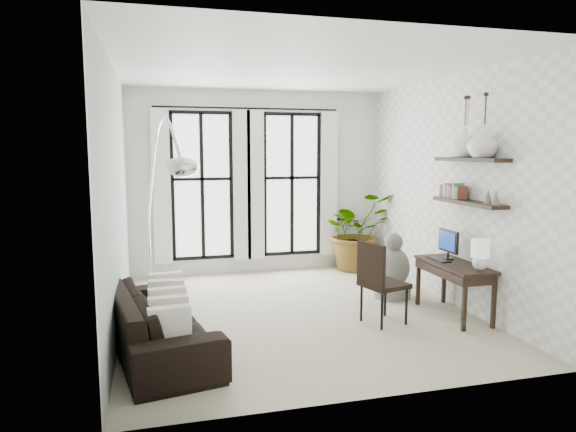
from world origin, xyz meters
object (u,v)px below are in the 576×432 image
object	(u,v)px
sofa	(159,322)
plant	(356,231)
desk_chair	(378,278)
buddha	(393,271)
desk	(457,266)
arc_lamp	(162,162)

from	to	relation	value
sofa	plant	world-z (taller)	plant
desk_chair	buddha	size ratio (longest dim) A/B	1.08
plant	desk_chair	size ratio (longest dim) A/B	1.36
desk	desk_chair	size ratio (longest dim) A/B	1.15
buddha	plant	bearing A→B (deg)	84.96
plant	buddha	bearing A→B (deg)	-95.04
buddha	arc_lamp	bearing A→B (deg)	179.81
sofa	desk	xyz separation A→B (m)	(3.75, 0.19, 0.35)
plant	buddha	world-z (taller)	plant
plant	arc_lamp	bearing A→B (deg)	-152.07
plant	desk_chair	distance (m)	2.99
plant	sofa	bearing A→B (deg)	-139.04
plant	desk	distance (m)	2.89
plant	desk_chair	xyz separation A→B (m)	(-0.87, -2.86, -0.11)
desk	sofa	bearing A→B (deg)	-177.11
desk_chair	buddha	bearing A→B (deg)	39.63
sofa	arc_lamp	world-z (taller)	arc_lamp
sofa	desk_chair	size ratio (longest dim) A/B	2.18
plant	desk	xyz separation A→B (m)	(0.21, -2.88, -0.03)
arc_lamp	buddha	xyz separation A→B (m)	(3.27, -0.01, -1.61)
desk_chair	arc_lamp	distance (m)	3.11
plant	buddha	distance (m)	1.86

